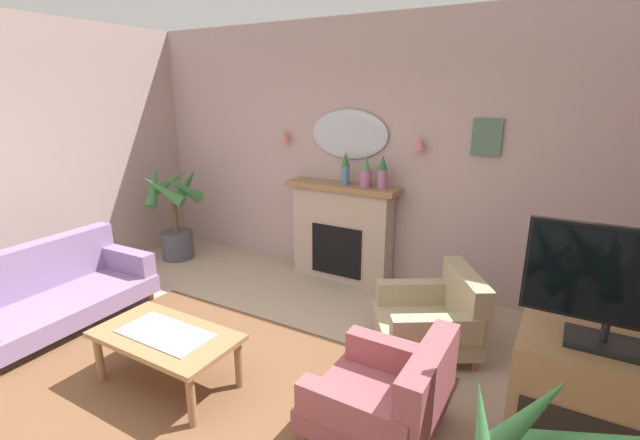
# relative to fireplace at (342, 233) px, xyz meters

# --- Properties ---
(floor) EXTENTS (6.91, 6.77, 0.10)m
(floor) POSITION_rel_fireplace_xyz_m (0.13, -2.71, -0.62)
(floor) COLOR tan
(floor) RESTS_ON ground
(wall_back) EXTENTS (6.91, 0.10, 2.98)m
(wall_back) POSITION_rel_fireplace_xyz_m (0.13, 0.22, 0.92)
(wall_back) COLOR #B29993
(wall_back) RESTS_ON ground
(patterned_rug) EXTENTS (3.20, 2.40, 0.01)m
(patterned_rug) POSITION_rel_fireplace_xyz_m (0.13, -2.51, -0.56)
(patterned_rug) COLOR brown
(patterned_rug) RESTS_ON ground
(fireplace) EXTENTS (1.36, 0.36, 1.16)m
(fireplace) POSITION_rel_fireplace_xyz_m (0.00, 0.00, 0.00)
(fireplace) COLOR tan
(fireplace) RESTS_ON ground
(mantel_vase_right) EXTENTS (0.10, 0.10, 0.37)m
(mantel_vase_right) POSITION_rel_fireplace_xyz_m (0.05, -0.03, 0.78)
(mantel_vase_right) COLOR #4C7093
(mantel_vase_right) RESTS_ON fireplace
(mantel_vase_centre) EXTENTS (0.13, 0.13, 0.35)m
(mantel_vase_centre) POSITION_rel_fireplace_xyz_m (0.30, -0.03, 0.74)
(mantel_vase_centre) COLOR #9E6084
(mantel_vase_centre) RESTS_ON fireplace
(mantel_vase_left) EXTENTS (0.10, 0.10, 0.37)m
(mantel_vase_left) POSITION_rel_fireplace_xyz_m (0.50, -0.03, 0.77)
(mantel_vase_left) COLOR #9E6084
(mantel_vase_left) RESTS_ON fireplace
(wall_mirror) EXTENTS (0.96, 0.06, 0.56)m
(wall_mirror) POSITION_rel_fireplace_xyz_m (-0.00, 0.14, 1.14)
(wall_mirror) COLOR #B2BCC6
(wall_sconce_left) EXTENTS (0.14, 0.14, 0.14)m
(wall_sconce_left) POSITION_rel_fireplace_xyz_m (-0.85, 0.09, 1.09)
(wall_sconce_left) COLOR #D17066
(wall_sconce_right) EXTENTS (0.14, 0.14, 0.14)m
(wall_sconce_right) POSITION_rel_fireplace_xyz_m (0.85, 0.09, 1.09)
(wall_sconce_right) COLOR #D17066
(framed_picture) EXTENTS (0.28, 0.03, 0.36)m
(framed_picture) POSITION_rel_fireplace_xyz_m (1.50, 0.15, 1.18)
(framed_picture) COLOR #4C6B56
(coffee_table) EXTENTS (1.10, 0.60, 0.45)m
(coffee_table) POSITION_rel_fireplace_xyz_m (-0.20, -2.49, -0.19)
(coffee_table) COLOR olive
(coffee_table) RESTS_ON ground
(floral_couch) EXTENTS (0.92, 1.74, 0.76)m
(floral_couch) POSITION_rel_fireplace_xyz_m (-1.94, -2.37, -0.25)
(floral_couch) COLOR gray
(floral_couch) RESTS_ON ground
(armchair_in_corner) EXTENTS (0.83, 0.83, 0.71)m
(armchair_in_corner) POSITION_rel_fireplace_xyz_m (1.45, -2.13, -0.27)
(armchair_in_corner) COLOR #934C51
(armchair_in_corner) RESTS_ON ground
(armchair_near_fireplace) EXTENTS (1.12, 1.11, 0.71)m
(armchair_near_fireplace) POSITION_rel_fireplace_xyz_m (1.42, -0.96, -0.27)
(armchair_near_fireplace) COLOR tan
(armchair_near_fireplace) RESTS_ON ground
(tv_cabinet) EXTENTS (0.80, 0.57, 0.90)m
(tv_cabinet) POSITION_rel_fireplace_xyz_m (2.53, -1.92, -0.12)
(tv_cabinet) COLOR olive
(tv_cabinet) RESTS_ON ground
(tv_flatscreen) EXTENTS (0.84, 0.24, 0.65)m
(tv_flatscreen) POSITION_rel_fireplace_xyz_m (2.53, -1.94, 0.68)
(tv_flatscreen) COLOR black
(tv_flatscreen) RESTS_ON tv_cabinet
(potted_plant_tall_palm) EXTENTS (0.81, 0.82, 1.28)m
(potted_plant_tall_palm) POSITION_rel_fireplace_xyz_m (-2.23, -0.53, 0.04)
(potted_plant_tall_palm) COLOR #474C56
(potted_plant_tall_palm) RESTS_ON ground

